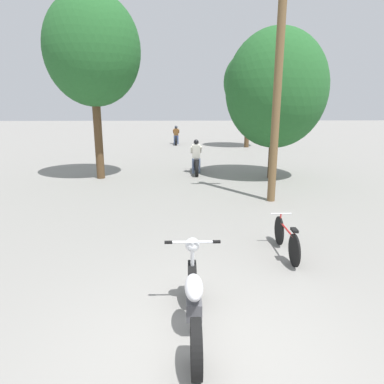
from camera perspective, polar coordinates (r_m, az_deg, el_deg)
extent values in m
plane|color=gray|center=(4.68, 2.28, -24.62)|extent=(120.00, 120.00, 0.00)
cylinder|color=brown|center=(10.67, 14.16, 18.06)|extent=(0.24, 0.24, 7.39)
cylinder|color=#513A23|center=(14.30, 13.30, 6.77)|extent=(0.32, 0.32, 2.27)
ellipsoid|color=#235B28|center=(14.19, 13.87, 16.33)|extent=(3.94, 3.55, 4.53)
cylinder|color=#513A23|center=(24.46, 9.20, 11.25)|extent=(0.32, 0.32, 3.31)
ellipsoid|color=#235B28|center=(24.46, 9.46, 17.65)|extent=(3.40, 3.06, 3.91)
cylinder|color=#513A23|center=(14.26, -15.40, 9.68)|extent=(0.32, 0.32, 3.77)
ellipsoid|color=#235B28|center=(14.36, -16.26, 21.78)|extent=(3.60, 3.24, 4.14)
cylinder|color=black|center=(5.36, 0.03, -14.78)|extent=(0.12, 0.66, 0.66)
cylinder|color=black|center=(4.15, 0.69, -24.65)|extent=(0.12, 0.66, 0.66)
ellipsoid|color=silver|center=(4.56, 0.31, -15.57)|extent=(0.24, 0.59, 0.24)
cube|color=#4C4C51|center=(4.71, 0.31, -18.58)|extent=(0.20, 0.36, 0.24)
cylinder|color=silver|center=(5.11, 0.06, -11.71)|extent=(0.06, 0.23, 0.74)
cylinder|color=silver|center=(4.88, 0.09, -8.34)|extent=(0.68, 0.04, 0.04)
cylinder|color=black|center=(4.88, -3.95, -8.36)|extent=(0.11, 0.05, 0.05)
cylinder|color=black|center=(4.90, 4.12, -8.27)|extent=(0.11, 0.05, 0.05)
sphere|color=silver|center=(5.00, 0.06, -8.78)|extent=(0.21, 0.21, 0.21)
cylinder|color=black|center=(15.73, 0.59, 4.89)|extent=(0.12, 0.67, 0.67)
cylinder|color=black|center=(14.35, 0.81, 3.96)|extent=(0.12, 0.67, 0.67)
cube|color=black|center=(15.01, 0.70, 5.12)|extent=(0.20, 0.89, 0.28)
cylinder|color=silver|center=(15.53, 0.61, 7.32)|extent=(0.50, 0.03, 0.03)
cylinder|color=slate|center=(14.99, 0.21, 4.38)|extent=(0.11, 0.11, 0.65)
cylinder|color=slate|center=(15.00, 1.20, 4.39)|extent=(0.11, 0.11, 0.65)
cube|color=silver|center=(14.93, 0.71, 6.77)|extent=(0.34, 0.28, 0.62)
cylinder|color=silver|center=(15.07, -0.08, 7.07)|extent=(0.08, 0.49, 0.37)
cylinder|color=silver|center=(15.09, 1.45, 7.08)|extent=(0.08, 0.49, 0.37)
sphere|color=black|center=(14.92, 0.71, 8.34)|extent=(0.22, 0.22, 0.22)
cylinder|color=black|center=(26.88, -2.62, 8.85)|extent=(0.12, 0.66, 0.66)
cylinder|color=black|center=(25.37, -2.67, 8.51)|extent=(0.12, 0.66, 0.66)
cube|color=navy|center=(26.11, -2.65, 9.08)|extent=(0.20, 0.97, 0.28)
cylinder|color=silver|center=(26.73, -2.64, 10.27)|extent=(0.50, 0.03, 0.03)
cylinder|color=slate|center=(26.08, -2.94, 8.66)|extent=(0.11, 0.11, 0.65)
cylinder|color=slate|center=(26.07, -2.36, 8.67)|extent=(0.11, 0.11, 0.65)
cube|color=brown|center=(26.05, -2.66, 9.93)|extent=(0.34, 0.27, 0.53)
cylinder|color=brown|center=(26.21, -3.10, 10.06)|extent=(0.08, 0.42, 0.32)
cylinder|color=brown|center=(26.21, -2.22, 10.07)|extent=(0.08, 0.42, 0.32)
sphere|color=#2D333D|center=(26.07, -2.67, 10.74)|extent=(0.23, 0.23, 0.23)
cylinder|color=black|center=(7.63, 14.31, -6.26)|extent=(0.04, 0.62, 0.62)
cylinder|color=black|center=(6.73, 16.69, -9.31)|extent=(0.04, 0.62, 0.62)
cylinder|color=#B21E1E|center=(7.10, 15.54, -6.07)|extent=(0.04, 0.82, 0.04)
cylinder|color=#B21E1E|center=(6.73, 16.59, -7.59)|extent=(0.03, 0.03, 0.37)
cube|color=black|center=(6.66, 16.71, -6.11)|extent=(0.10, 0.20, 0.05)
cylinder|color=#B21E1E|center=(7.52, 14.51, -4.96)|extent=(0.03, 0.03, 0.40)
cylinder|color=silver|center=(7.46, 14.61, -3.50)|extent=(0.44, 0.03, 0.03)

